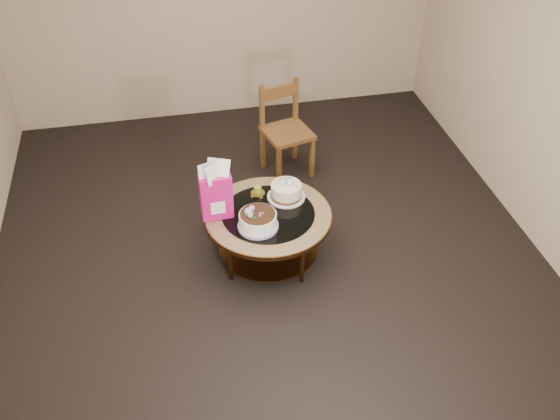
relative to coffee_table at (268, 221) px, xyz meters
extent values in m
plane|color=black|center=(0.00, 0.00, -0.38)|extent=(5.00, 5.00, 0.00)
cube|color=tan|center=(2.25, 0.00, 0.92)|extent=(0.02, 5.00, 2.60)
cylinder|color=brown|center=(0.35, 0.20, -0.17)|extent=(0.04, 0.04, 0.42)
cylinder|color=brown|center=(-0.20, 0.35, -0.17)|extent=(0.04, 0.04, 0.42)
cylinder|color=brown|center=(-0.35, -0.20, -0.17)|extent=(0.04, 0.04, 0.42)
cylinder|color=brown|center=(0.20, -0.35, -0.17)|extent=(0.04, 0.04, 0.42)
cylinder|color=brown|center=(0.00, 0.00, -0.28)|extent=(0.82, 0.82, 0.02)
cylinder|color=brown|center=(0.00, 0.00, 0.05)|extent=(1.02, 1.02, 0.04)
cylinder|color=#927750|center=(0.00, 0.00, 0.07)|extent=(1.00, 1.00, 0.01)
cylinder|color=black|center=(0.00, 0.00, 0.08)|extent=(0.74, 0.74, 0.01)
cylinder|color=#AC8AC4|center=(-0.11, -0.15, 0.09)|extent=(0.32, 0.32, 0.02)
cylinder|color=white|center=(-0.11, -0.15, 0.14)|extent=(0.29, 0.29, 0.13)
cylinder|color=black|center=(-0.11, -0.15, 0.21)|extent=(0.27, 0.27, 0.01)
sphere|color=#AC8AC4|center=(-0.18, -0.14, 0.23)|extent=(0.06, 0.06, 0.06)
sphere|color=#AC8AC4|center=(-0.15, -0.10, 0.23)|extent=(0.05, 0.05, 0.05)
sphere|color=#AC8AC4|center=(-0.17, -0.18, 0.23)|extent=(0.04, 0.04, 0.04)
cone|color=#1E7125|center=(-0.14, -0.14, 0.22)|extent=(0.04, 0.04, 0.03)
cone|color=#1E7125|center=(-0.20, -0.16, 0.22)|extent=(0.04, 0.04, 0.03)
cone|color=#1E7125|center=(-0.14, -0.08, 0.22)|extent=(0.03, 0.03, 0.03)
cone|color=#1E7125|center=(-0.14, -0.20, 0.22)|extent=(0.04, 0.04, 0.03)
cylinder|color=silver|center=(0.18, 0.17, 0.09)|extent=(0.31, 0.31, 0.01)
cylinder|color=#492714|center=(0.18, 0.17, 0.10)|extent=(0.26, 0.26, 0.02)
cylinder|color=#F9EBCF|center=(0.18, 0.17, 0.16)|extent=(0.25, 0.25, 0.09)
cube|color=green|center=(0.15, 0.18, 0.24)|extent=(0.05, 0.02, 0.07)
cube|color=white|center=(0.15, 0.18, 0.24)|extent=(0.04, 0.02, 0.06)
cube|color=#3E85D3|center=(0.21, 0.17, 0.24)|extent=(0.05, 0.02, 0.07)
cube|color=white|center=(0.21, 0.17, 0.24)|extent=(0.04, 0.02, 0.06)
cube|color=#CA137A|center=(-0.40, 0.06, 0.27)|extent=(0.25, 0.14, 0.38)
cube|color=white|center=(-0.40, 0.06, 0.20)|extent=(0.12, 0.14, 0.11)
cube|color=tan|center=(-0.04, 0.26, 0.08)|extent=(0.13, 0.13, 0.01)
cylinder|color=gold|center=(-0.04, 0.26, 0.09)|extent=(0.12, 0.12, 0.01)
cylinder|color=olive|center=(-0.04, 0.26, 0.13)|extent=(0.06, 0.06, 0.06)
cylinder|color=black|center=(-0.04, 0.26, 0.16)|extent=(0.00, 0.00, 0.01)
cube|color=brown|center=(0.41, 1.17, 0.07)|extent=(0.51, 0.51, 0.04)
cube|color=brown|center=(0.28, 0.95, -0.16)|extent=(0.05, 0.05, 0.44)
cube|color=brown|center=(0.63, 1.04, -0.16)|extent=(0.05, 0.05, 0.44)
cube|color=brown|center=(0.19, 1.29, -0.16)|extent=(0.05, 0.05, 0.44)
cube|color=brown|center=(0.54, 1.38, -0.16)|extent=(0.05, 0.05, 0.44)
cube|color=brown|center=(0.19, 1.29, 0.29)|extent=(0.05, 0.05, 0.45)
cube|color=brown|center=(0.54, 1.38, 0.29)|extent=(0.05, 0.05, 0.45)
cube|color=brown|center=(0.36, 1.34, 0.41)|extent=(0.35, 0.12, 0.12)
camera|label=1|loc=(-0.69, -3.77, 3.18)|focal=40.00mm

